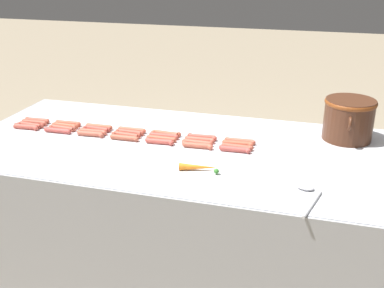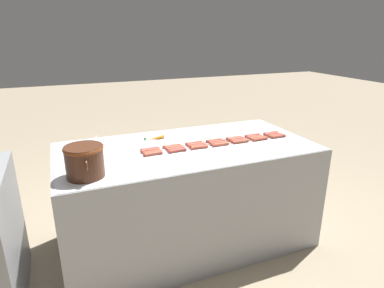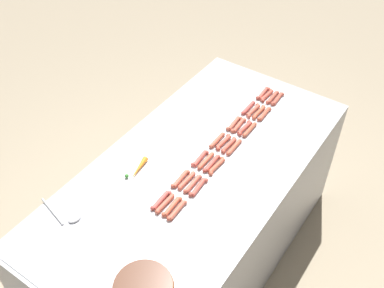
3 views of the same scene
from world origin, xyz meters
TOP-DOWN VIEW (x-y plane):
  - ground_plane at (0.00, 0.00)m, footprint 20.00×20.00m
  - griddle_counter at (0.00, 0.00)m, footprint 1.03×2.09m
  - hot_dog_0 at (-0.10, -0.82)m, footprint 0.03×0.16m
  - hot_dog_1 at (-0.10, -0.63)m, footprint 0.03×0.16m
  - hot_dog_2 at (-0.10, -0.45)m, footprint 0.03×0.16m
  - hot_dog_3 at (-0.10, -0.26)m, footprint 0.03×0.16m
  - hot_dog_4 at (-0.10, -0.07)m, footprint 0.04×0.16m
  - hot_dog_5 at (-0.11, 0.12)m, footprint 0.04×0.16m
  - hot_dog_6 at (-0.10, 0.32)m, footprint 0.03×0.16m
  - hot_dog_7 at (-0.07, -0.82)m, footprint 0.03×0.16m
  - hot_dog_8 at (-0.07, -0.63)m, footprint 0.03×0.16m
  - hot_dog_9 at (-0.07, -0.44)m, footprint 0.04×0.16m
  - hot_dog_10 at (-0.07, -0.25)m, footprint 0.03×0.16m
  - hot_dog_11 at (-0.07, -0.07)m, footprint 0.03×0.16m
  - hot_dog_12 at (-0.07, 0.12)m, footprint 0.03×0.16m
  - hot_dog_13 at (-0.07, 0.31)m, footprint 0.03×0.16m
  - hot_dog_14 at (-0.02, -0.81)m, footprint 0.04×0.16m
  - hot_dog_15 at (-0.03, -0.62)m, footprint 0.04×0.16m
  - hot_dog_16 at (-0.03, -0.44)m, footprint 0.03×0.16m
  - hot_dog_17 at (-0.03, -0.26)m, footprint 0.04×0.16m
  - hot_dog_18 at (-0.03, -0.07)m, footprint 0.03×0.16m
  - hot_dog_19 at (-0.03, 0.12)m, footprint 0.03×0.16m
  - hot_dog_20 at (-0.03, 0.32)m, footprint 0.03×0.16m
  - hot_dog_21 at (0.01, -0.82)m, footprint 0.03×0.16m
  - hot_dog_22 at (0.01, -0.63)m, footprint 0.03×0.16m
  - hot_dog_23 at (0.01, -0.44)m, footprint 0.04×0.16m
  - hot_dog_24 at (0.01, -0.25)m, footprint 0.03×0.16m
  - hot_dog_25 at (0.01, -0.06)m, footprint 0.04×0.16m
  - hot_dog_26 at (0.01, 0.13)m, footprint 0.03×0.16m
  - hot_dog_27 at (0.01, 0.31)m, footprint 0.03×0.16m
  - bean_pot at (-0.31, 0.83)m, footprint 0.31×0.25m
  - serving_spoon at (0.34, 0.67)m, footprint 0.27×0.11m
  - carrot at (0.25, 0.21)m, footprint 0.07×0.18m

SIDE VIEW (x-z plane):
  - ground_plane at x=0.00m, z-range 0.00..0.00m
  - griddle_counter at x=0.00m, z-range 0.00..0.91m
  - serving_spoon at x=0.34m, z-range 0.91..0.92m
  - hot_dog_0 at x=-0.10m, z-range 0.91..0.93m
  - hot_dog_1 at x=-0.10m, z-range 0.91..0.93m
  - hot_dog_2 at x=-0.10m, z-range 0.91..0.93m
  - hot_dog_3 at x=-0.10m, z-range 0.91..0.93m
  - hot_dog_4 at x=-0.10m, z-range 0.91..0.93m
  - hot_dog_5 at x=-0.11m, z-range 0.91..0.93m
  - hot_dog_6 at x=-0.10m, z-range 0.91..0.93m
  - hot_dog_7 at x=-0.07m, z-range 0.91..0.93m
  - hot_dog_8 at x=-0.07m, z-range 0.91..0.93m
  - hot_dog_9 at x=-0.07m, z-range 0.91..0.93m
  - hot_dog_10 at x=-0.07m, z-range 0.91..0.93m
  - hot_dog_11 at x=-0.07m, z-range 0.91..0.93m
  - hot_dog_12 at x=-0.07m, z-range 0.91..0.93m
  - hot_dog_13 at x=-0.07m, z-range 0.91..0.93m
  - hot_dog_14 at x=-0.02m, z-range 0.91..0.93m
  - hot_dog_15 at x=-0.03m, z-range 0.91..0.93m
  - hot_dog_16 at x=-0.03m, z-range 0.91..0.93m
  - hot_dog_17 at x=-0.03m, z-range 0.91..0.93m
  - hot_dog_18 at x=-0.03m, z-range 0.91..0.93m
  - hot_dog_19 at x=-0.03m, z-range 0.91..0.93m
  - hot_dog_20 at x=-0.03m, z-range 0.91..0.93m
  - hot_dog_21 at x=0.01m, z-range 0.91..0.93m
  - hot_dog_22 at x=0.01m, z-range 0.91..0.93m
  - hot_dog_23 at x=0.01m, z-range 0.91..0.93m
  - hot_dog_24 at x=0.01m, z-range 0.91..0.93m
  - hot_dog_25 at x=0.01m, z-range 0.91..0.93m
  - hot_dog_26 at x=0.01m, z-range 0.91..0.93m
  - hot_dog_27 at x=0.01m, z-range 0.91..0.93m
  - carrot at x=0.25m, z-range 0.91..0.94m
  - bean_pot at x=-0.31m, z-range 0.92..1.13m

